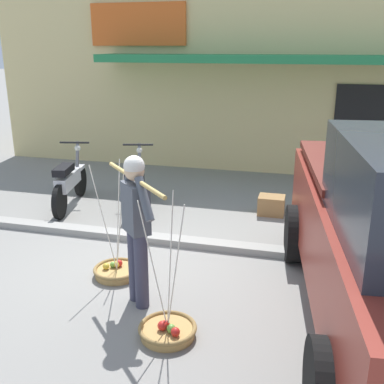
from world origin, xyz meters
The scene contains 9 objects.
ground_plane centered at (0.00, 0.00, 0.00)m, with size 90.00×90.00×0.00m, color gray.
sidewalk_curb centered at (0.00, 0.70, 0.05)m, with size 20.00×0.24×0.10m, color gray.
fruit_vendor centered at (0.37, -0.92, 0.98)m, with size 1.03×1.06×1.70m.
fruit_basket_left_side centered at (0.87, -1.44, 0.08)m, with size 0.59×0.59×1.45m.
fruit_basket_right_side centered at (-0.13, -0.40, 0.08)m, with size 0.59×0.59×1.45m.
motorcycle_nearest_shop centered at (-1.96, 1.78, 0.45)m, with size 0.59×1.80×1.09m.
motorcycle_second_in_row centered at (-0.76, 1.90, 0.45)m, with size 0.63×1.78×1.09m.
storefront_building centered at (1.14, 7.45, 2.10)m, with size 13.00×6.00×4.20m.
wooden_crate centered at (1.54, 2.31, 0.16)m, with size 0.44×0.36×0.32m, color olive.
Camera 1 is at (2.09, -5.15, 2.76)m, focal length 42.80 mm.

